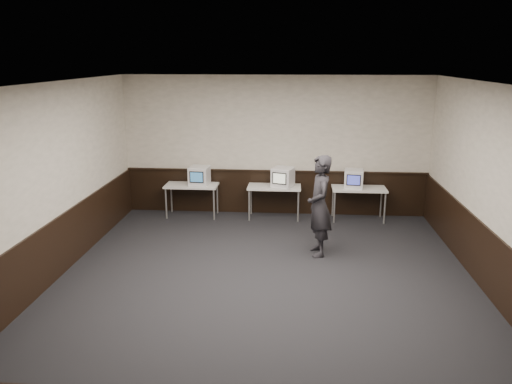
% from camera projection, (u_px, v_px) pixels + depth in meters
% --- Properties ---
extents(floor, '(8.00, 8.00, 0.00)m').
position_uv_depth(floor, '(264.00, 287.00, 8.02)').
color(floor, black).
rests_on(floor, ground).
extents(ceiling, '(8.00, 8.00, 0.00)m').
position_uv_depth(ceiling, '(265.00, 84.00, 7.18)').
color(ceiling, white).
rests_on(ceiling, back_wall).
extents(back_wall, '(7.00, 0.00, 7.00)m').
position_uv_depth(back_wall, '(275.00, 146.00, 11.45)').
color(back_wall, '#BCB5A5').
rests_on(back_wall, ground).
extents(front_wall, '(7.00, 0.00, 7.00)m').
position_uv_depth(front_wall, '(233.00, 329.00, 3.76)').
color(front_wall, '#BCB5A5').
rests_on(front_wall, ground).
extents(left_wall, '(0.00, 8.00, 8.00)m').
position_uv_depth(left_wall, '(44.00, 187.00, 7.86)').
color(left_wall, '#BCB5A5').
rests_on(left_wall, ground).
extents(right_wall, '(0.00, 8.00, 8.00)m').
position_uv_depth(right_wall, '(502.00, 196.00, 7.34)').
color(right_wall, '#BCB5A5').
rests_on(right_wall, ground).
extents(wainscot_back, '(6.98, 0.04, 1.00)m').
position_uv_depth(wainscot_back, '(275.00, 192.00, 11.72)').
color(wainscot_back, black).
rests_on(wainscot_back, back_wall).
extents(wainscot_left, '(0.04, 7.98, 1.00)m').
position_uv_depth(wainscot_left, '(52.00, 252.00, 8.15)').
color(wainscot_left, black).
rests_on(wainscot_left, left_wall).
extents(wainscot_right, '(0.04, 7.98, 1.00)m').
position_uv_depth(wainscot_right, '(491.00, 265.00, 7.63)').
color(wainscot_right, black).
rests_on(wainscot_right, right_wall).
extents(wainscot_rail, '(6.98, 0.06, 0.04)m').
position_uv_depth(wainscot_rail, '(275.00, 171.00, 11.57)').
color(wainscot_rail, black).
rests_on(wainscot_rail, wainscot_back).
extents(desk_left, '(1.20, 0.60, 0.75)m').
position_uv_depth(desk_left, '(192.00, 188.00, 11.45)').
color(desk_left, silver).
rests_on(desk_left, ground).
extents(desk_center, '(1.20, 0.60, 0.75)m').
position_uv_depth(desk_center, '(274.00, 189.00, 11.31)').
color(desk_center, silver).
rests_on(desk_center, ground).
extents(desk_right, '(1.20, 0.60, 0.75)m').
position_uv_depth(desk_right, '(359.00, 191.00, 11.17)').
color(desk_right, silver).
rests_on(desk_right, ground).
extents(emac_left, '(0.47, 0.50, 0.43)m').
position_uv_depth(emac_left, '(199.00, 176.00, 11.34)').
color(emac_left, white).
rests_on(emac_left, desk_left).
extents(emac_center, '(0.56, 0.57, 0.44)m').
position_uv_depth(emac_center, '(283.00, 177.00, 11.20)').
color(emac_center, white).
rests_on(emac_center, desk_center).
extents(emac_right, '(0.46, 0.49, 0.41)m').
position_uv_depth(emac_right, '(354.00, 179.00, 11.11)').
color(emac_right, white).
rests_on(emac_right, desk_right).
extents(person, '(0.56, 0.75, 1.88)m').
position_uv_depth(person, '(319.00, 206.00, 9.14)').
color(person, black).
rests_on(person, ground).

